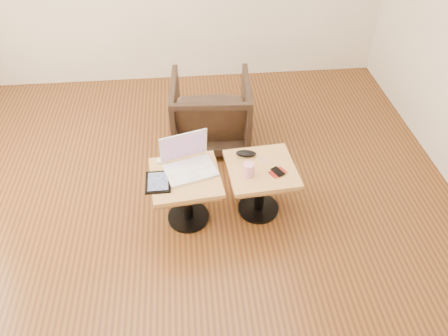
{
  "coord_description": "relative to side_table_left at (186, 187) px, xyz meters",
  "views": [
    {
      "loc": [
        0.12,
        -2.21,
        2.52
      ],
      "look_at": [
        0.34,
        0.08,
        0.49
      ],
      "focal_mm": 35.0,
      "sensor_mm": 36.0,
      "label": 1
    }
  ],
  "objects": [
    {
      "name": "side_table_left",
      "position": [
        0.0,
        0.0,
        0.0
      ],
      "size": [
        0.53,
        0.53,
        0.44
      ],
      "rotation": [
        0.0,
        0.0,
        0.1
      ],
      "color": "black",
      "rests_on": "ground"
    },
    {
      "name": "glasses_case",
      "position": [
        0.45,
        0.17,
        0.13
      ],
      "size": [
        0.16,
        0.09,
        0.05
      ],
      "primitive_type": "ellipsoid",
      "rotation": [
        0.0,
        0.0,
        -0.18
      ],
      "color": "black",
      "rests_on": "side_table_right"
    },
    {
      "name": "armchair",
      "position": [
        0.25,
        0.96,
        -0.01
      ],
      "size": [
        0.72,
        0.74,
        0.64
      ],
      "primitive_type": "imported",
      "rotation": [
        0.0,
        0.0,
        3.08
      ],
      "color": "black",
      "rests_on": "ground"
    },
    {
      "name": "charging_adapter",
      "position": [
        -0.18,
        0.16,
        0.12
      ],
      "size": [
        0.04,
        0.04,
        0.02
      ],
      "primitive_type": "cube",
      "rotation": [
        0.0,
        0.0,
        -0.11
      ],
      "color": "white",
      "rests_on": "side_table_left"
    },
    {
      "name": "laptop",
      "position": [
        0.03,
        0.08,
        0.16
      ],
      "size": [
        0.41,
        0.36,
        0.25
      ],
      "rotation": [
        0.0,
        0.0,
        0.28
      ],
      "color": "white",
      "rests_on": "side_table_left"
    },
    {
      "name": "earbuds_tangle",
      "position": [
        0.57,
        0.11,
        0.12
      ],
      "size": [
        0.07,
        0.05,
        0.01
      ],
      "color": "white",
      "rests_on": "side_table_right"
    },
    {
      "name": "side_table_right",
      "position": [
        0.55,
        0.04,
        0.0
      ],
      "size": [
        0.52,
        0.52,
        0.44
      ],
      "rotation": [
        0.0,
        0.0,
        0.08
      ],
      "color": "black",
      "rests_on": "ground"
    },
    {
      "name": "room_shell",
      "position": [
        -0.07,
        -0.08,
        1.02
      ],
      "size": [
        4.52,
        4.52,
        2.71
      ],
      "color": "#462413",
      "rests_on": "ground"
    },
    {
      "name": "tablet",
      "position": [
        -0.19,
        -0.05,
        0.12
      ],
      "size": [
        0.17,
        0.22,
        0.02
      ],
      "rotation": [
        0.0,
        0.0,
        0.01
      ],
      "color": "black",
      "rests_on": "side_table_left"
    },
    {
      "name": "phone_on_sleeve",
      "position": [
        0.65,
        -0.03,
        0.12
      ],
      "size": [
        0.14,
        0.13,
        0.01
      ],
      "rotation": [
        0.0,
        0.0,
        0.5
      ],
      "color": "#930D08",
      "rests_on": "side_table_right"
    },
    {
      "name": "striped_cup",
      "position": [
        0.44,
        -0.03,
        0.16
      ],
      "size": [
        0.1,
        0.1,
        0.1
      ],
      "primitive_type": "cylinder",
      "rotation": [
        0.0,
        0.0,
        -0.29
      ],
      "color": "#EA408B",
      "rests_on": "side_table_right"
    }
  ]
}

